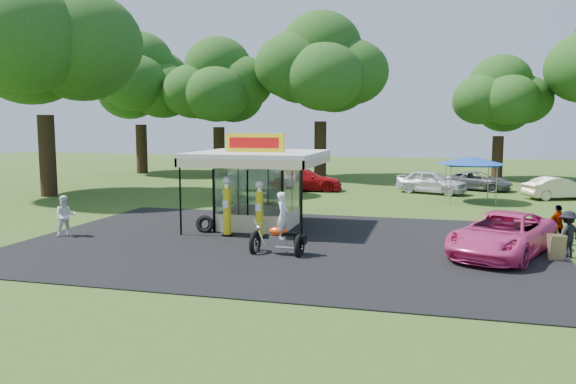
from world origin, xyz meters
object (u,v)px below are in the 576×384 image
tent_east (471,161)px  bg_car_b (304,180)px  spectator_east_a (568,234)px  pink_sedan (502,235)px  bg_car_e (558,188)px  tent_west (262,154)px  kiosk_car (273,210)px  bg_car_d (478,181)px  gas_pump_right (259,211)px  a_frame_sign (556,248)px  motorcycle (281,230)px  bg_car_a (264,178)px  bg_car_c (432,182)px  spectator_west (65,216)px  gas_pump_left (227,208)px  spectator_east_b (558,225)px  gas_station_kiosk (259,188)px

tent_east → bg_car_b: bearing=164.0°
spectator_east_a → bg_car_b: size_ratio=0.31×
pink_sedan → tent_east: 14.08m
tent_east → bg_car_e: bearing=27.2°
tent_west → kiosk_car: bearing=-69.8°
bg_car_e → bg_car_d: bearing=26.0°
spectator_east_a → gas_pump_right: bearing=-40.1°
a_frame_sign → bg_car_d: (-1.10, 20.79, 0.18)m
motorcycle → pink_sedan: size_ratio=0.43×
bg_car_a → bg_car_d: 14.86m
motorcycle → a_frame_sign: bearing=11.4°
bg_car_c → motorcycle: bearing=-172.9°
kiosk_car → bg_car_b: (-1.17, 11.85, 0.27)m
spectator_west → bg_car_e: 28.07m
kiosk_car → spectator_west: (-6.98, -6.15, 0.37)m
bg_car_a → bg_car_d: (14.36, 3.84, -0.20)m
gas_pump_left → tent_east: tent_east is taller
kiosk_car → spectator_east_b: spectator_east_b is taller
spectator_east_b → bg_car_c: (-4.77, 15.19, 0.01)m
bg_car_a → pink_sedan: bearing=-152.3°
pink_sedan → bg_car_b: (-11.00, 17.04, -0.01)m
bg_car_b → tent_east: 11.25m
pink_sedan → bg_car_d: bearing=112.4°
gas_pump_right → kiosk_car: gas_pump_right is taller
tent_west → bg_car_a: bearing=105.5°
gas_pump_right → tent_west: tent_west is taller
pink_sedan → spectator_east_a: size_ratio=3.37×
spectator_west → tent_east: size_ratio=0.44×
a_frame_sign → spectator_west: spectator_west is taller
kiosk_car → spectator_west: size_ratio=1.65×
spectator_east_b → bg_car_e: bearing=-123.8°
gas_pump_left → bg_car_a: gas_pump_left is taller
motorcycle → bg_car_d: (8.06, 22.28, -0.26)m
tent_west → bg_car_d: bearing=25.8°
tent_west → gas_pump_left: bearing=-79.0°
a_frame_sign → spectator_east_a: 0.95m
kiosk_car → tent_east: size_ratio=0.73×
bg_car_b → gas_pump_right: bearing=178.4°
gas_station_kiosk → a_frame_sign: size_ratio=5.95×
gas_station_kiosk → spectator_east_b: 12.15m
kiosk_car → bg_car_c: (7.33, 12.49, 0.30)m
bg_car_c → a_frame_sign: bearing=-145.5°
gas_pump_right → a_frame_sign: (10.76, -1.11, -0.66)m
gas_pump_left → kiosk_car: size_ratio=0.88×
gas_pump_left → spectator_east_b: 12.86m
a_frame_sign → bg_car_a: bearing=124.2°
gas_station_kiosk → bg_car_e: bearing=42.8°
gas_pump_right → spectator_west: 7.92m
gas_station_kiosk → bg_car_d: size_ratio=1.17×
pink_sedan → tent_west: tent_west is taller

